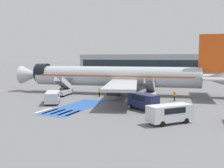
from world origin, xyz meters
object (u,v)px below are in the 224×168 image
Objects in this scene: boarding_stairs_forward at (63,91)px; terminal_building at (171,64)px; service_van_1 at (143,100)px; service_van_2 at (52,96)px; service_van_0 at (170,112)px; ground_crew_0 at (99,91)px; traffic_cone_0 at (126,100)px; boarding_stairs_aft at (150,93)px; ground_crew_1 at (175,95)px; airliner at (118,76)px; fuel_tanker at (161,78)px.

boarding_stairs_forward is 71.42m from terminal_building.
service_van_2 is (-14.71, -0.72, -0.20)m from service_van_1.
boarding_stairs_forward is 26.67m from service_van_0.
service_van_2 is (-19.54, 5.53, -0.13)m from service_van_0.
ground_crew_0 is (-10.96, 8.77, -0.33)m from service_van_1.
boarding_stairs_forward is 7.21m from ground_crew_0.
terminal_building reaches higher than traffic_cone_0.
service_van_1 is (1.62, -9.98, 0.37)m from boarding_stairs_aft.
terminal_building is (-14.69, 84.58, 3.02)m from service_van_0.
boarding_stairs_aft is 4.60m from ground_crew_1.
service_van_2 is 0.06× the size of terminal_building.
ground_crew_1 is at bearing -4.22° from boarding_stairs_forward.
service_van_2 reaches higher than ground_crew_0.
boarding_stairs_aft is at bearing 61.26° from traffic_cone_0.
boarding_stairs_aft is (16.42, 2.52, 0.00)m from boarding_stairs_forward.
boarding_stairs_aft reaches higher than traffic_cone_0.
service_van_2 is at bearing 125.24° from service_van_1.
service_van_1 is 2.87× the size of ground_crew_0.
airliner is at bearing 66.33° from service_van_1.
service_van_0 is at bearing 133.90° from service_van_2.
fuel_tanker is 0.13× the size of terminal_building.
boarding_stairs_forward is 30.53m from fuel_tanker.
terminal_building reaches higher than fuel_tanker.
traffic_cone_0 is (6.67, -3.66, -0.70)m from ground_crew_0.
service_van_1 is at bearing -49.97° from traffic_cone_0.
boarding_stairs_forward is 8.82× the size of traffic_cone_0.
airliner reaches higher than ground_crew_0.
fuel_tanker reaches higher than traffic_cone_0.
boarding_stairs_forward is at bearing 10.82° from service_van_0.
terminal_building is (-12.75, 69.22, 3.27)m from ground_crew_1.
ground_crew_1 is (20.94, 1.65, 0.05)m from boarding_stairs_forward.
terminal_building reaches higher than service_van_1.
traffic_cone_0 is at bearing 72.44° from service_van_1.
fuel_tanker is at bearing -7.36° from ground_crew_0.
fuel_tanker is at bearing 91.19° from traffic_cone_0.
boarding_stairs_aft reaches higher than fuel_tanker.
traffic_cone_0 is (-2.67, -4.87, -0.66)m from boarding_stairs_aft.
ground_crew_1 is at bearing 12.62° from fuel_tanker.
ground_crew_0 reaches higher than traffic_cone_0.
fuel_tanker is 1.97× the size of service_van_2.
terminal_building reaches higher than boarding_stairs_aft.
service_van_1 is at bearing 3.83° from fuel_tanker.
boarding_stairs_aft is at bearing -123.71° from airliner.
ground_crew_0 is at bearing -90.91° from terminal_building.
service_van_0 is 7.90m from service_van_1.
fuel_tanker is 27.07m from ground_crew_1.
traffic_cone_0 is at bearing -9.49° from service_van_0.
ground_crew_1 is 70.46m from terminal_building.
service_van_2 is 10.21m from ground_crew_0.
boarding_stairs_aft is at bearing -77.01° from ground_crew_0.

